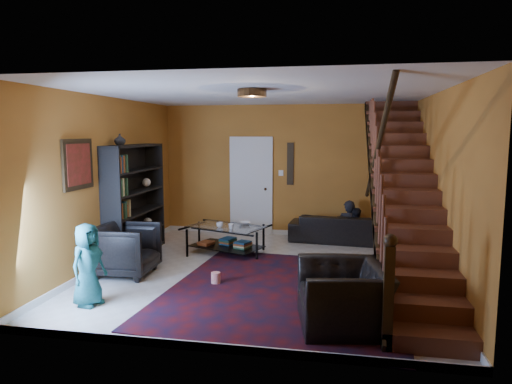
# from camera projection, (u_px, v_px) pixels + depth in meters

# --- Properties ---
(floor) EXTENTS (5.50, 5.50, 0.00)m
(floor) POSITION_uv_depth(u_px,v_px,m) (262.00, 272.00, 7.28)
(floor) COLOR beige
(floor) RESTS_ON ground
(room) EXTENTS (5.50, 5.50, 5.50)m
(room) POSITION_uv_depth(u_px,v_px,m) (206.00, 245.00, 8.82)
(room) COLOR #BF772A
(room) RESTS_ON ground
(staircase) EXTENTS (0.95, 5.02, 3.18)m
(staircase) POSITION_uv_depth(u_px,v_px,m) (403.00, 188.00, 6.72)
(staircase) COLOR brown
(staircase) RESTS_ON floor
(bookshelf) EXTENTS (0.35, 1.80, 2.00)m
(bookshelf) POSITION_uv_depth(u_px,v_px,m) (135.00, 203.00, 8.18)
(bookshelf) COLOR black
(bookshelf) RESTS_ON floor
(door) EXTENTS (0.82, 0.05, 2.05)m
(door) POSITION_uv_depth(u_px,v_px,m) (251.00, 187.00, 9.94)
(door) COLOR silver
(door) RESTS_ON floor
(framed_picture) EXTENTS (0.04, 0.74, 0.74)m
(framed_picture) POSITION_uv_depth(u_px,v_px,m) (78.00, 164.00, 6.64)
(framed_picture) COLOR maroon
(framed_picture) RESTS_ON room
(wall_hanging) EXTENTS (0.14, 0.03, 0.90)m
(wall_hanging) POSITION_uv_depth(u_px,v_px,m) (290.00, 164.00, 9.72)
(wall_hanging) COLOR black
(wall_hanging) RESTS_ON room
(ceiling_fixture) EXTENTS (0.40, 0.40, 0.10)m
(ceiling_fixture) POSITION_uv_depth(u_px,v_px,m) (252.00, 93.00, 6.15)
(ceiling_fixture) COLOR #3F2814
(ceiling_fixture) RESTS_ON room
(rug) EXTENTS (3.49, 3.91, 0.02)m
(rug) POSITION_uv_depth(u_px,v_px,m) (286.00, 290.00, 6.40)
(rug) COLOR #430C0F
(rug) RESTS_ON floor
(sofa) EXTENTS (1.96, 0.91, 0.56)m
(sofa) POSITION_uv_depth(u_px,v_px,m) (337.00, 228.00, 9.28)
(sofa) COLOR black
(sofa) RESTS_ON floor
(armchair_left) EXTENTS (0.90, 0.88, 0.80)m
(armchair_left) POSITION_uv_depth(u_px,v_px,m) (126.00, 250.00, 7.09)
(armchair_left) COLOR black
(armchair_left) RESTS_ON floor
(armchair_right) EXTENTS (1.13, 1.25, 0.71)m
(armchair_right) POSITION_uv_depth(u_px,v_px,m) (343.00, 296.00, 5.20)
(armchair_right) COLOR black
(armchair_right) RESTS_ON floor
(person_adult_a) EXTENTS (0.50, 0.35, 1.30)m
(person_adult_a) POSITION_uv_depth(u_px,v_px,m) (348.00, 232.00, 9.30)
(person_adult_a) COLOR black
(person_adult_a) RESTS_ON sofa
(person_adult_b) EXTENTS (0.61, 0.51, 1.16)m
(person_adult_b) POSITION_uv_depth(u_px,v_px,m) (354.00, 236.00, 9.29)
(person_adult_b) COLOR black
(person_adult_b) RESTS_ON sofa
(person_child) EXTENTS (0.45, 0.59, 1.07)m
(person_child) POSITION_uv_depth(u_px,v_px,m) (88.00, 265.00, 5.82)
(person_child) COLOR #1B6166
(person_child) RESTS_ON armchair_left
(coffee_table) EXTENTS (1.52, 1.20, 0.51)m
(coffee_table) POSITION_uv_depth(u_px,v_px,m) (226.00, 237.00, 8.37)
(coffee_table) COLOR black
(coffee_table) RESTS_ON floor
(cup_a) EXTENTS (0.14, 0.14, 0.09)m
(cup_a) POSITION_uv_depth(u_px,v_px,m) (220.00, 225.00, 8.25)
(cup_a) COLOR #999999
(cup_a) RESTS_ON coffee_table
(cup_b) EXTENTS (0.13, 0.13, 0.09)m
(cup_b) POSITION_uv_depth(u_px,v_px,m) (231.00, 226.00, 8.12)
(cup_b) COLOR #999999
(cup_b) RESTS_ON coffee_table
(bowl) EXTENTS (0.29, 0.29, 0.05)m
(bowl) POSITION_uv_depth(u_px,v_px,m) (245.00, 223.00, 8.48)
(bowl) COLOR #999999
(bowl) RESTS_ON coffee_table
(vase) EXTENTS (0.18, 0.18, 0.19)m
(vase) POSITION_uv_depth(u_px,v_px,m) (120.00, 140.00, 7.54)
(vase) COLOR #999999
(vase) RESTS_ON bookshelf
(popcorn_bucket) EXTENTS (0.16, 0.16, 0.16)m
(popcorn_bucket) POSITION_uv_depth(u_px,v_px,m) (216.00, 278.00, 6.68)
(popcorn_bucket) COLOR red
(popcorn_bucket) RESTS_ON rug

